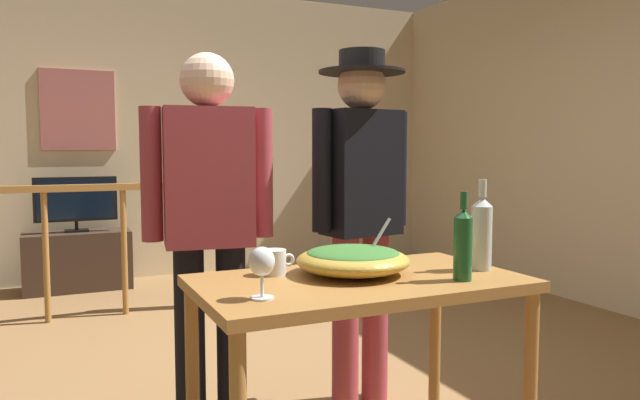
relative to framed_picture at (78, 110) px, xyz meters
The scene contains 15 objects.
ground_plane 3.65m from the framed_picture, 76.62° to the right, with size 8.43×8.43×0.00m, color olive.
back_wall 0.78m from the framed_picture, ahead, with size 5.88×0.10×2.83m, color beige.
side_wall_right 4.31m from the framed_picture, 30.88° to the right, with size 0.10×4.86×2.83m, color beige.
framed_picture is the anchor object (origin of this frame).
stair_railing 1.64m from the framed_picture, 95.83° to the right, with size 2.78×0.10×1.04m.
tv_console 1.38m from the framed_picture, 101.76° to the right, with size 0.90×0.40×0.52m, color #38281E.
flat_screen_tv 0.87m from the framed_picture, 100.62° to the right, with size 0.69×0.12×0.49m.
serving_table 4.31m from the framed_picture, 80.46° to the right, with size 1.16×0.66×0.79m.
salad_bowl 4.22m from the framed_picture, 80.17° to the right, with size 0.42×0.42×0.21m.
wine_glass 4.36m from the framed_picture, 86.24° to the right, with size 0.08×0.08×0.16m.
wine_bottle_clear 4.43m from the framed_picture, 74.20° to the right, with size 0.08×0.08×0.35m.
wine_bottle_green 4.51m from the framed_picture, 76.91° to the right, with size 0.07×0.07×0.31m.
mug_white 4.07m from the framed_picture, 83.65° to the right, with size 0.13×0.09×0.09m.
person_standing_left 3.55m from the framed_picture, 84.65° to the right, with size 0.56×0.27×1.66m.
person_standing_right 3.69m from the framed_picture, 72.91° to the right, with size 0.54×0.41×1.71m.
Camera 1 is at (-1.08, -2.85, 1.25)m, focal length 33.97 mm.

